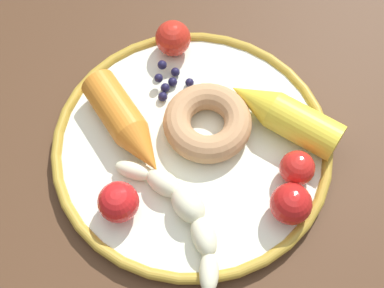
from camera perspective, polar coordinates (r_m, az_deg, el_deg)
ground_plane at (r=1.29m, az=-1.01°, el=-12.52°), size 6.00×6.00×0.00m
dining_table at (r=0.71m, az=-1.79°, el=0.72°), size 1.08×0.88×0.71m
plate at (r=0.60m, az=0.00°, el=-0.13°), size 0.31×0.31×0.02m
banana at (r=0.55m, az=-1.13°, el=-7.06°), size 0.16×0.10×0.03m
carrot_orange at (r=0.59m, az=-7.03°, el=2.07°), size 0.14×0.10×0.04m
carrot_yellow at (r=0.60m, az=9.68°, el=3.05°), size 0.14×0.06×0.04m
donut at (r=0.60m, az=1.65°, el=2.32°), size 0.14×0.14×0.03m
blueberry_pile at (r=0.64m, az=-2.45°, el=6.75°), size 0.05×0.05×0.02m
tomato_near at (r=0.58m, az=11.12°, el=-2.53°), size 0.04×0.04×0.04m
tomato_mid at (r=0.56m, az=10.47°, el=-6.28°), size 0.04×0.04×0.04m
tomato_far at (r=0.55m, az=-7.83°, el=-6.13°), size 0.04×0.04×0.04m
tomato_extra at (r=0.66m, az=-2.03°, el=11.17°), size 0.04×0.04×0.04m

